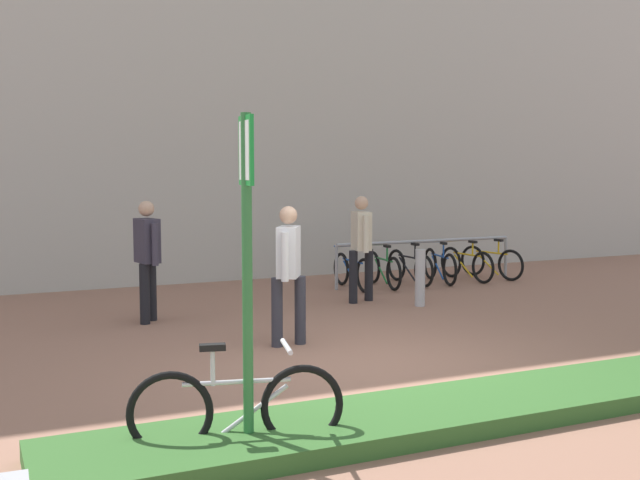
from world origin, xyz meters
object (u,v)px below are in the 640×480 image
Objects in this scene: person_shirt_white at (289,266)px; bike_rack_cluster at (425,265)px; bollard_steel at (420,278)px; person_shirt_blue at (361,242)px; parking_sign_post at (247,235)px; person_suited_dark at (147,253)px; bike_at_sign at (238,407)px.

bike_rack_cluster is at bearing 40.37° from person_shirt_white.
bollard_steel is 0.52× the size of person_shirt_blue.
person_shirt_blue is at bearing 46.47° from person_shirt_white.
parking_sign_post is 5.38m from person_suited_dark.
bollard_steel reaches higher than bike_at_sign.
parking_sign_post is 1.35m from bike_at_sign.
person_shirt_blue is (3.93, 5.47, 0.63)m from bike_at_sign.
person_suited_dark is (-5.51, -1.48, 0.64)m from bike_rack_cluster.
person_shirt_white is (-4.24, -3.61, 0.64)m from bike_rack_cluster.
person_shirt_blue reaches higher than bike_at_sign.
person_shirt_white is at bearing -59.18° from person_suited_dark.
bollard_steel is at bearing 45.92° from bike_at_sign.
person_shirt_white is at bearing -150.80° from bollard_steel.
bollard_steel is 0.52× the size of person_shirt_white.
parking_sign_post is 6.72m from bollard_steel.
bollard_steel is at bearing 29.20° from person_shirt_white.
bike_rack_cluster is 2.19× the size of person_suited_dark.
bike_at_sign is 1.83× the size of bollard_steel.
bollard_steel is (4.60, 4.75, 0.10)m from bike_at_sign.
bike_rack_cluster is 2.47m from person_shirt_blue.
bike_at_sign is 6.76m from person_shirt_blue.
person_shirt_blue reaches higher than bike_rack_cluster.
bollard_steel is at bearing 46.72° from parking_sign_post.
person_shirt_blue is 3.23m from person_shirt_white.
parking_sign_post is at bearing -133.28° from bollard_steel.
person_shirt_white reaches higher than bike_rack_cluster.
person_suited_dark and person_shirt_blue have the same top height.
bike_at_sign is 0.96× the size of person_shirt_white.
person_shirt_white is (-2.89, -1.62, 0.53)m from bollard_steel.
parking_sign_post is 1.58× the size of bike_at_sign.
parking_sign_post reaches higher than bike_rack_cluster.
bike_at_sign reaches higher than bike_rack_cluster.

